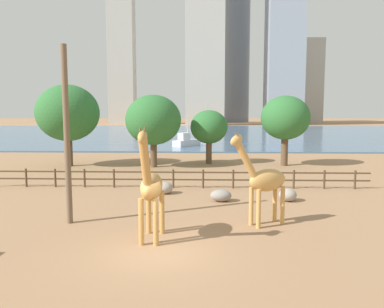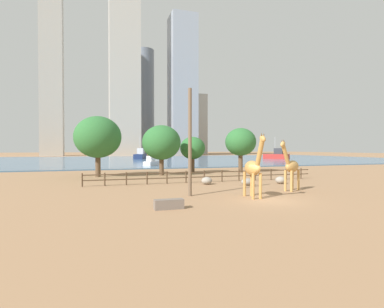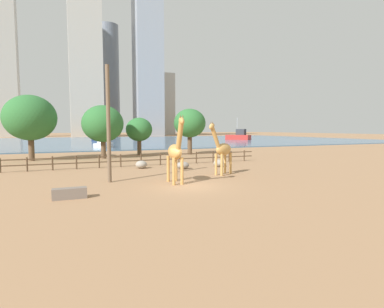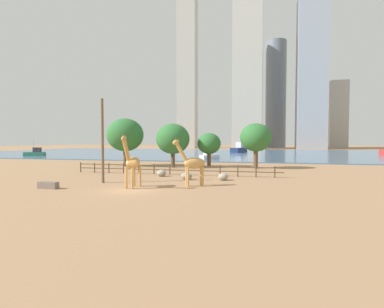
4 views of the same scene
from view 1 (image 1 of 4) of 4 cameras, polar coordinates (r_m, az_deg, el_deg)
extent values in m
plane|color=#9E7551|center=(93.79, 0.93, 3.26)|extent=(400.00, 400.00, 0.00)
cube|color=#476B8C|center=(90.79, 0.89, 3.21)|extent=(180.00, 86.00, 0.20)
cylinder|color=#C18C47|center=(15.10, -5.54, -10.31)|extent=(0.23, 0.23, 1.90)
cylinder|color=#C18C47|center=(15.22, -7.75, -10.21)|extent=(0.23, 0.23, 1.90)
cylinder|color=#C18C47|center=(16.49, -4.60, -8.85)|extent=(0.23, 0.23, 1.90)
cylinder|color=#C18C47|center=(16.59, -6.62, -8.77)|extent=(0.23, 0.23, 1.90)
ellipsoid|color=#C18C47|center=(15.54, -6.16, -4.97)|extent=(0.95, 2.14, 1.10)
cylinder|color=#C18C47|center=(14.20, -7.15, -1.22)|extent=(0.40, 1.13, 2.07)
ellipsoid|color=#C18C47|center=(13.71, -7.56, 2.57)|extent=(0.38, 0.81, 0.67)
cone|color=brown|center=(13.67, -7.23, 3.91)|extent=(0.10, 0.10, 0.20)
cone|color=brown|center=(13.71, -7.92, 3.90)|extent=(0.10, 0.10, 0.20)
cylinder|color=tan|center=(17.43, 10.11, -8.23)|extent=(0.29, 0.29, 1.81)
cylinder|color=tan|center=(17.87, 9.01, -7.85)|extent=(0.29, 0.29, 1.81)
cylinder|color=tan|center=(18.30, 13.63, -7.61)|extent=(0.29, 0.29, 1.81)
cylinder|color=tan|center=(18.71, 12.50, -7.27)|extent=(0.29, 0.29, 1.81)
ellipsoid|color=tan|center=(17.81, 11.43, -3.93)|extent=(2.14, 1.68, 1.05)
cylinder|color=tan|center=(16.89, 8.18, -0.75)|extent=(1.29, 0.92, 1.89)
ellipsoid|color=tan|center=(16.52, 6.78, 2.12)|extent=(0.83, 0.66, 0.69)
cone|color=brown|center=(16.43, 6.96, 3.16)|extent=(0.13, 0.13, 0.19)
cone|color=brown|center=(16.56, 6.64, 3.19)|extent=(0.13, 0.13, 0.19)
cylinder|color=brown|center=(18.40, -18.54, 2.65)|extent=(0.28, 0.28, 8.36)
ellipsoid|color=gray|center=(23.05, 14.38, -6.05)|extent=(1.05, 1.01, 0.76)
ellipsoid|color=gray|center=(24.39, -4.22, -5.17)|extent=(1.11, 1.02, 0.77)
ellipsoid|color=gray|center=(22.35, 4.42, -6.32)|extent=(1.25, 0.95, 0.71)
cylinder|color=#4C3826|center=(28.94, -23.95, -3.33)|extent=(0.14, 0.14, 1.30)
cylinder|color=#4C3826|center=(28.10, -20.11, -3.44)|extent=(0.14, 0.14, 1.30)
cylinder|color=#4C3826|center=(27.38, -16.06, -3.55)|extent=(0.14, 0.14, 1.30)
cylinder|color=#4C3826|center=(26.81, -11.81, -3.64)|extent=(0.14, 0.14, 1.30)
cylinder|color=#4C3826|center=(26.40, -7.40, -3.72)|extent=(0.14, 0.14, 1.30)
cylinder|color=#4C3826|center=(26.14, -2.88, -3.77)|extent=(0.14, 0.14, 1.30)
cylinder|color=#4C3826|center=(26.05, 1.70, -3.80)|extent=(0.14, 0.14, 1.30)
cylinder|color=#4C3826|center=(26.12, 6.29, -3.81)|extent=(0.14, 0.14, 1.30)
cylinder|color=#4C3826|center=(26.36, 10.82, -3.79)|extent=(0.14, 0.14, 1.30)
cylinder|color=#4C3826|center=(26.76, 15.25, -3.75)|extent=(0.14, 0.14, 1.30)
cylinder|color=#4C3826|center=(27.32, 19.51, -3.69)|extent=(0.14, 0.14, 1.30)
cylinder|color=#4C3826|center=(28.02, 23.59, -3.62)|extent=(0.14, 0.14, 1.30)
cube|color=#4C3826|center=(26.03, -1.80, -2.80)|extent=(26.10, 0.08, 0.10)
cube|color=#4C3826|center=(26.11, -1.80, -3.92)|extent=(26.10, 0.08, 0.10)
cylinder|color=brown|center=(37.84, 13.90, 0.38)|extent=(0.67, 0.67, 2.80)
ellipsoid|color=#2D6B33|center=(37.64, 14.04, 5.39)|extent=(4.75, 4.75, 4.27)
cylinder|color=brown|center=(38.23, 2.58, 0.21)|extent=(0.60, 0.60, 2.25)
ellipsoid|color=#2D6B33|center=(38.03, 2.60, 4.15)|extent=(3.77, 3.77, 3.39)
cylinder|color=brown|center=(38.35, -18.21, 0.30)|extent=(0.66, 0.66, 2.76)
ellipsoid|color=#2D6B33|center=(38.15, -18.41, 5.97)|extent=(6.02, 6.02, 5.42)
cylinder|color=brown|center=(35.99, -5.85, -0.09)|extent=(0.63, 0.63, 2.40)
ellipsoid|color=#2D6B33|center=(35.76, -5.91, 5.19)|extent=(5.28, 5.28, 4.75)
cube|color=silver|center=(55.55, -0.83, 1.69)|extent=(4.05, 4.56, 0.90)
cube|color=silver|center=(55.04, -1.22, 2.68)|extent=(1.85, 1.95, 1.08)
cylinder|color=silver|center=(55.58, -0.68, 3.79)|extent=(0.17, 0.17, 3.16)
cube|color=navy|center=(94.71, 2.15, 3.90)|extent=(5.40, 8.64, 1.63)
cube|color=silver|center=(95.61, 2.35, 4.99)|extent=(2.79, 3.40, 1.95)
cylinder|color=silver|center=(94.23, 2.08, 6.11)|extent=(0.15, 0.15, 5.69)
cube|color=#939EAD|center=(159.55, 13.97, 18.10)|extent=(13.91, 13.79, 75.81)
cube|color=#ADA89E|center=(166.37, -10.81, 21.11)|extent=(10.50, 8.04, 95.17)
cube|color=#B7B2A8|center=(155.37, 2.03, 22.42)|extent=(14.81, 14.51, 95.89)
cylinder|color=slate|center=(186.00, 6.82, 14.89)|extent=(12.30, 12.30, 65.20)
cube|color=#B7B2A8|center=(189.74, 17.56, 10.47)|extent=(9.81, 11.89, 38.87)
camera|label=2|loc=(14.29, -107.64, -8.48)|focal=28.00mm
camera|label=3|loc=(10.49, -114.97, -10.70)|focal=28.00mm
camera|label=4|loc=(13.30, 136.98, -9.68)|focal=28.00mm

